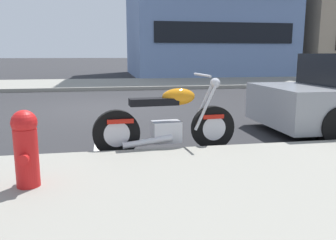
{
  "coord_description": "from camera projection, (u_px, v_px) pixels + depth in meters",
  "views": [
    {
      "loc": [
        0.13,
        -9.12,
        1.39
      ],
      "look_at": [
        0.99,
        -4.4,
        0.49
      ],
      "focal_mm": 37.22,
      "sensor_mm": 36.0,
      "label": 1
    }
  ],
  "objects": [
    {
      "name": "ground_plane",
      "position": [
        100.0,
        109.0,
        9.05
      ],
      "size": [
        260.0,
        260.0,
        0.0
      ],
      "primitive_type": "plane",
      "color": "#28282B"
    },
    {
      "name": "parking_stall_stripe",
      "position": [
        98.0,
        147.0,
        5.28
      ],
      "size": [
        0.12,
        2.2,
        0.01
      ],
      "primitive_type": "cube",
      "color": "silver",
      "rests_on": "ground"
    },
    {
      "name": "parked_motorcycle",
      "position": [
        168.0,
        123.0,
        4.95
      ],
      "size": [
        2.07,
        0.62,
        1.12
      ],
      "rotation": [
        0.0,
        0.0,
        0.08
      ],
      "color": "black",
      "rests_on": "ground"
    },
    {
      "name": "fire_hydrant",
      "position": [
        26.0,
        147.0,
        3.3
      ],
      "size": [
        0.24,
        0.36,
        0.74
      ],
      "color": "red",
      "rests_on": "sidewalk_near_curb"
    }
  ]
}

